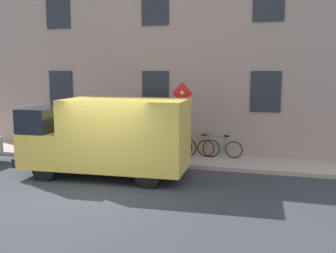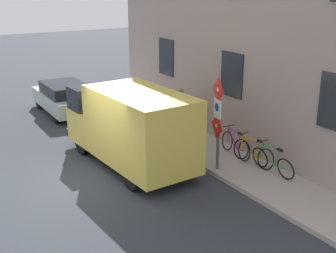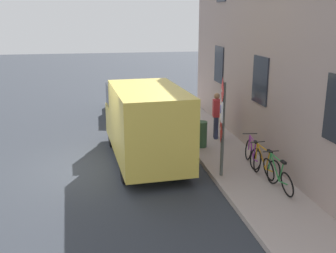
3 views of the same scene
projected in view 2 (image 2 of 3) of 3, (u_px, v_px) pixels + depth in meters
The scene contains 11 objects.
ground_plane at pixel (93, 179), 13.26m from camera, with size 80.00×80.00×0.00m, color #2F343C.
sidewalk_slab at pixel (206, 150), 15.29m from camera, with size 1.98×17.50×0.14m, color #AB9C96.
building_facade at pixel (243, 30), 14.71m from camera, with size 0.75×15.50×8.14m.
sign_post_stacked at pixel (217, 115), 13.09m from camera, with size 0.20×0.55×2.73m.
delivery_van at pixel (130, 125), 13.88m from camera, with size 2.31×5.44×2.50m.
parked_hatchback at pixel (64, 97), 19.63m from camera, with size 1.80×4.02×1.38m.
bicycle_green at pixel (272, 162), 13.19m from camera, with size 0.46×1.71×0.89m.
bicycle_orange at pixel (253, 153), 13.88m from camera, with size 0.46×1.72×0.89m.
bicycle_purple at pixel (235, 145), 14.58m from camera, with size 0.47×1.71×0.89m.
pedestrian at pixel (181, 109), 16.62m from camera, with size 0.32×0.44×1.72m.
litter_bin at pixel (174, 131), 15.69m from camera, with size 0.44×0.44×0.90m, color #2D5133.
Camera 2 is at (-4.41, -11.51, 5.61)m, focal length 47.70 mm.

